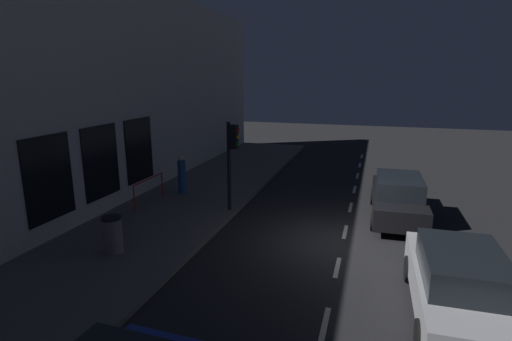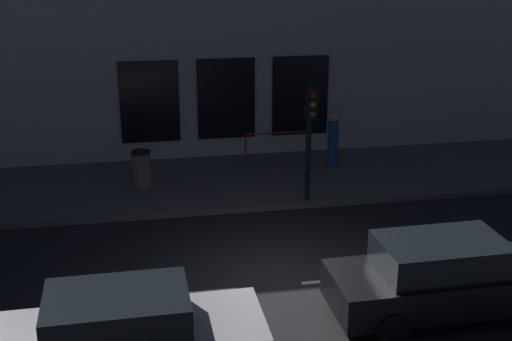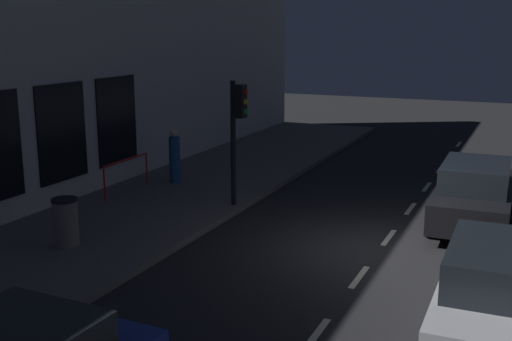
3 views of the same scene
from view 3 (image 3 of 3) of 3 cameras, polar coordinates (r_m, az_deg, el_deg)
name	(u,v)px [view 3 (image 3 of 3)]	position (r m, az deg, el deg)	size (l,w,h in m)	color
ground_plane	(379,251)	(14.21, 10.86, -7.07)	(60.00, 60.00, 0.00)	#232326
sidewalk	(136,214)	(16.63, -10.60, -3.84)	(4.50, 32.00, 0.15)	#5B5654
building_facade	(46,45)	(17.55, -18.18, 10.58)	(0.65, 32.00, 8.59)	beige
lane_centre_line	(389,237)	(15.13, 11.74, -5.85)	(0.12, 27.20, 0.01)	beige
traffic_light	(237,120)	(16.44, -1.67, 4.52)	(0.48, 0.32, 3.26)	black
parked_car_0	(500,292)	(10.62, 20.91, -10.11)	(1.89, 4.49, 1.58)	#B7B7BC
parked_car_1	(475,193)	(16.42, 18.88, -1.94)	(1.87, 4.61, 1.58)	black
pedestrian_0	(175,157)	(19.31, -7.25, 1.17)	(0.46, 0.46, 1.63)	#1E5189
trash_bin	(66,222)	(14.29, -16.58, -4.41)	(0.56, 0.56, 1.05)	slate
red_railing	(126,168)	(18.33, -11.48, 0.24)	(0.05, 2.08, 0.97)	red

